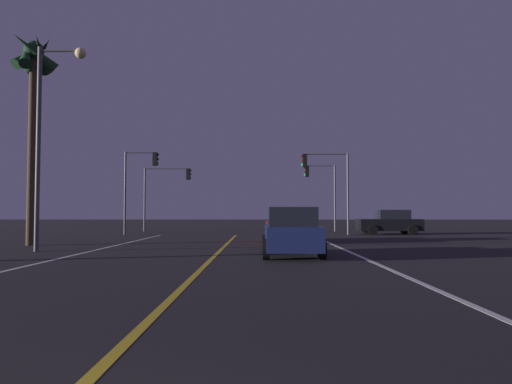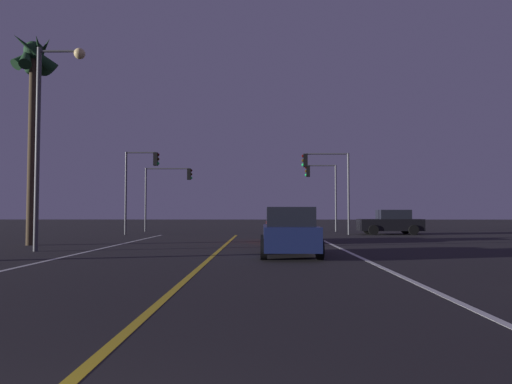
{
  "view_description": "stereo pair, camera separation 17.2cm",
  "coord_description": "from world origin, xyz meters",
  "px_view_note": "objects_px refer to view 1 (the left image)",
  "views": [
    {
      "loc": [
        1.55,
        -1.35,
        1.52
      ],
      "look_at": [
        1.38,
        25.39,
        2.68
      ],
      "focal_mm": 33.09,
      "sensor_mm": 36.0,
      "label": 1
    },
    {
      "loc": [
        1.72,
        -1.35,
        1.52
      ],
      "look_at": [
        1.38,
        25.39,
        2.68
      ],
      "focal_mm": 33.09,
      "sensor_mm": 36.0,
      "label": 2
    }
  ],
  "objects_px": {
    "street_lamp_right_near": "(497,43)",
    "street_lamp_left_mid": "(49,122)",
    "palm_tree_left_mid": "(34,75)",
    "traffic_light_far_left": "(168,184)",
    "car_lead_same_lane": "(291,232)",
    "traffic_light_near_right": "(326,174)",
    "car_ahead_far": "(284,226)",
    "car_crossing_side": "(390,222)",
    "traffic_light_near_left": "(141,174)",
    "traffic_light_far_right": "(320,182)"
  },
  "relations": [
    {
      "from": "traffic_light_near_right",
      "to": "traffic_light_near_left",
      "type": "bearing_deg",
      "value": 0.0
    },
    {
      "from": "traffic_light_far_left",
      "to": "car_lead_same_lane",
      "type": "bearing_deg",
      "value": -68.19
    },
    {
      "from": "traffic_light_near_right",
      "to": "traffic_light_near_left",
      "type": "distance_m",
      "value": 12.63
    },
    {
      "from": "car_lead_same_lane",
      "to": "palm_tree_left_mid",
      "type": "relative_size",
      "value": 0.44
    },
    {
      "from": "car_ahead_far",
      "to": "street_lamp_right_near",
      "type": "height_order",
      "value": "street_lamp_right_near"
    },
    {
      "from": "traffic_light_near_left",
      "to": "street_lamp_left_mid",
      "type": "relative_size",
      "value": 0.7
    },
    {
      "from": "traffic_light_near_right",
      "to": "traffic_light_far_left",
      "type": "relative_size",
      "value": 1.09
    },
    {
      "from": "traffic_light_near_left",
      "to": "traffic_light_far_left",
      "type": "relative_size",
      "value": 1.12
    },
    {
      "from": "traffic_light_near_right",
      "to": "car_ahead_far",
      "type": "bearing_deg",
      "value": 67.0
    },
    {
      "from": "car_lead_same_lane",
      "to": "street_lamp_left_mid",
      "type": "xyz_separation_m",
      "value": [
        -9.39,
        1.83,
        4.27
      ]
    },
    {
      "from": "street_lamp_right_near",
      "to": "traffic_light_far_left",
      "type": "bearing_deg",
      "value": -66.05
    },
    {
      "from": "traffic_light_far_right",
      "to": "street_lamp_left_mid",
      "type": "xyz_separation_m",
      "value": [
        -13.14,
        -19.19,
        1.18
      ]
    },
    {
      "from": "street_lamp_left_mid",
      "to": "traffic_light_near_right",
      "type": "bearing_deg",
      "value": 46.93
    },
    {
      "from": "street_lamp_left_mid",
      "to": "traffic_light_far_left",
      "type": "bearing_deg",
      "value": 87.08
    },
    {
      "from": "car_lead_same_lane",
      "to": "traffic_light_near_right",
      "type": "distance_m",
      "value": 16.23
    },
    {
      "from": "car_ahead_far",
      "to": "palm_tree_left_mid",
      "type": "relative_size",
      "value": 0.44
    },
    {
      "from": "traffic_light_near_right",
      "to": "car_lead_same_lane",
      "type": "bearing_deg",
      "value": 77.61
    },
    {
      "from": "traffic_light_near_right",
      "to": "traffic_light_far_right",
      "type": "xyz_separation_m",
      "value": [
        0.34,
        5.5,
        -0.21
      ]
    },
    {
      "from": "traffic_light_far_left",
      "to": "street_lamp_left_mid",
      "type": "distance_m",
      "value": 19.26
    },
    {
      "from": "car_crossing_side",
      "to": "street_lamp_left_mid",
      "type": "xyz_separation_m",
      "value": [
        -17.36,
        -14.51,
        4.27
      ]
    },
    {
      "from": "car_lead_same_lane",
      "to": "traffic_light_far_left",
      "type": "xyz_separation_m",
      "value": [
        -8.41,
        21.02,
        3.01
      ]
    },
    {
      "from": "car_ahead_far",
      "to": "car_lead_same_lane",
      "type": "relative_size",
      "value": 1.0
    },
    {
      "from": "car_ahead_far",
      "to": "traffic_light_near_left",
      "type": "xyz_separation_m",
      "value": [
        -9.38,
        7.65,
        3.33
      ]
    },
    {
      "from": "car_ahead_far",
      "to": "street_lamp_left_mid",
      "type": "distance_m",
      "value": 12.08
    },
    {
      "from": "traffic_light_near_right",
      "to": "street_lamp_right_near",
      "type": "xyz_separation_m",
      "value": [
        0.48,
        -22.2,
        0.97
      ]
    },
    {
      "from": "traffic_light_near_right",
      "to": "palm_tree_left_mid",
      "type": "height_order",
      "value": "palm_tree_left_mid"
    },
    {
      "from": "traffic_light_far_left",
      "to": "street_lamp_right_near",
      "type": "height_order",
      "value": "street_lamp_right_near"
    },
    {
      "from": "street_lamp_right_near",
      "to": "street_lamp_left_mid",
      "type": "bearing_deg",
      "value": -32.63
    },
    {
      "from": "traffic_light_near_right",
      "to": "palm_tree_left_mid",
      "type": "bearing_deg",
      "value": 34.21
    },
    {
      "from": "street_lamp_left_mid",
      "to": "palm_tree_left_mid",
      "type": "bearing_deg",
      "value": 124.03
    },
    {
      "from": "street_lamp_right_near",
      "to": "car_ahead_far",
      "type": "bearing_deg",
      "value": -75.61
    },
    {
      "from": "traffic_light_far_left",
      "to": "street_lamp_left_mid",
      "type": "bearing_deg",
      "value": -92.92
    },
    {
      "from": "traffic_light_near_right",
      "to": "palm_tree_left_mid",
      "type": "relative_size",
      "value": 0.56
    },
    {
      "from": "car_crossing_side",
      "to": "traffic_light_near_left",
      "type": "xyz_separation_m",
      "value": [
        -17.19,
        -0.82,
        3.33
      ]
    },
    {
      "from": "car_ahead_far",
      "to": "car_crossing_side",
      "type": "relative_size",
      "value": 1.0
    },
    {
      "from": "street_lamp_left_mid",
      "to": "palm_tree_left_mid",
      "type": "height_order",
      "value": "palm_tree_left_mid"
    },
    {
      "from": "car_lead_same_lane",
      "to": "palm_tree_left_mid",
      "type": "distance_m",
      "value": 14.68
    },
    {
      "from": "street_lamp_right_near",
      "to": "car_crossing_side",
      "type": "bearing_deg",
      "value": -100.05
    },
    {
      "from": "car_lead_same_lane",
      "to": "traffic_light_far_right",
      "type": "bearing_deg",
      "value": -10.11
    },
    {
      "from": "street_lamp_right_near",
      "to": "palm_tree_left_mid",
      "type": "distance_m",
      "value": 19.84
    },
    {
      "from": "traffic_light_far_right",
      "to": "street_lamp_right_near",
      "type": "relative_size",
      "value": 0.66
    },
    {
      "from": "car_lead_same_lane",
      "to": "street_lamp_right_near",
      "type": "xyz_separation_m",
      "value": [
        3.89,
        -6.67,
        4.28
      ]
    },
    {
      "from": "street_lamp_right_near",
      "to": "street_lamp_left_mid",
      "type": "xyz_separation_m",
      "value": [
        -13.28,
        8.51,
        -0.0
      ]
    },
    {
      "from": "palm_tree_left_mid",
      "to": "traffic_light_near_right",
      "type": "bearing_deg",
      "value": 34.21
    },
    {
      "from": "car_crossing_side",
      "to": "street_lamp_left_mid",
      "type": "bearing_deg",
      "value": 39.89
    },
    {
      "from": "car_crossing_side",
      "to": "car_lead_same_lane",
      "type": "xyz_separation_m",
      "value": [
        -7.97,
        -16.34,
        0.0
      ]
    },
    {
      "from": "traffic_light_far_right",
      "to": "traffic_light_far_left",
      "type": "bearing_deg",
      "value": -0.0
    },
    {
      "from": "traffic_light_near_left",
      "to": "street_lamp_right_near",
      "type": "height_order",
      "value": "street_lamp_right_near"
    },
    {
      "from": "car_ahead_far",
      "to": "palm_tree_left_mid",
      "type": "height_order",
      "value": "palm_tree_left_mid"
    },
    {
      "from": "street_lamp_right_near",
      "to": "palm_tree_left_mid",
      "type": "xyz_separation_m",
      "value": [
        -15.59,
        11.93,
        2.87
      ]
    }
  ]
}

